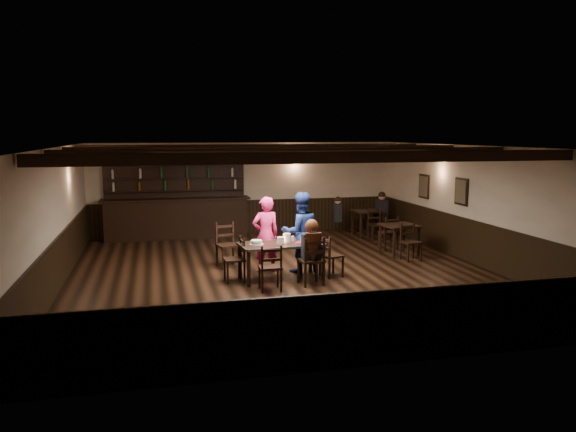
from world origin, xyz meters
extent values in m
plane|color=black|center=(0.00, 0.00, 0.00)|extent=(10.00, 10.00, 0.00)
cube|color=beige|center=(0.00, 5.00, 1.35)|extent=(9.00, 0.02, 2.70)
cube|color=beige|center=(0.00, -5.00, 1.35)|extent=(9.00, 0.02, 2.70)
cube|color=beige|center=(-4.50, 0.00, 1.35)|extent=(0.02, 10.00, 2.70)
cube|color=beige|center=(4.50, 0.00, 1.35)|extent=(0.02, 10.00, 2.70)
cube|color=silver|center=(0.00, 0.00, 2.70)|extent=(9.00, 10.00, 0.02)
cube|color=black|center=(0.00, 4.97, 0.50)|extent=(9.00, 0.04, 1.00)
cube|color=black|center=(0.00, -4.97, 0.50)|extent=(9.00, 0.04, 1.00)
cube|color=black|center=(-4.47, 0.00, 0.50)|extent=(0.04, 10.00, 1.00)
cube|color=black|center=(4.47, 0.00, 0.50)|extent=(0.04, 10.00, 1.00)
cube|color=black|center=(-1.90, 4.97, 1.85)|extent=(0.90, 0.03, 1.00)
cube|color=black|center=(-1.90, 4.95, 1.85)|extent=(0.80, 0.02, 0.90)
cube|color=black|center=(4.47, 0.50, 1.60)|extent=(0.03, 0.55, 0.65)
cube|color=#72664C|center=(4.45, 0.50, 1.60)|extent=(0.02, 0.45, 0.55)
cube|color=black|center=(4.47, 2.40, 1.55)|extent=(0.03, 0.55, 0.65)
cube|color=#72664C|center=(4.45, 2.40, 1.55)|extent=(0.02, 0.45, 0.55)
cube|color=black|center=(0.00, -3.00, 2.60)|extent=(8.90, 0.18, 0.18)
cube|color=black|center=(0.00, -1.00, 2.60)|extent=(8.90, 0.18, 0.18)
cube|color=black|center=(0.00, 1.00, 2.60)|extent=(8.90, 0.18, 0.18)
cube|color=black|center=(0.00, 3.00, 2.60)|extent=(8.90, 0.18, 0.18)
cube|color=black|center=(-0.90, -0.91, 0.35)|extent=(0.07, 0.07, 0.71)
cube|color=black|center=(-0.97, -0.18, 0.35)|extent=(0.07, 0.07, 0.71)
cube|color=black|center=(0.67, -0.75, 0.35)|extent=(0.07, 0.07, 0.71)
cube|color=black|center=(0.60, -0.03, 0.35)|extent=(0.07, 0.07, 0.71)
cube|color=black|center=(-0.15, -0.47, 0.73)|extent=(1.77, 1.01, 0.04)
cube|color=#A5A8AD|center=(-0.19, -0.06, 0.73)|extent=(1.69, 0.19, 0.05)
cube|color=#A5A8AD|center=(-0.11, -0.88, 0.73)|extent=(1.69, 0.19, 0.05)
cube|color=#A5A8AD|center=(0.68, -0.39, 0.73)|extent=(0.11, 0.85, 0.05)
cube|color=#A5A8AD|center=(-0.98, -0.55, 0.73)|extent=(0.11, 0.85, 0.05)
cube|color=black|center=(-0.36, -1.07, 0.21)|extent=(0.04, 0.04, 0.43)
cube|color=black|center=(-0.36, -1.40, 0.21)|extent=(0.04, 0.04, 0.43)
cube|color=black|center=(-0.71, -1.06, 0.21)|extent=(0.04, 0.04, 0.43)
cube|color=black|center=(-0.72, -1.40, 0.21)|extent=(0.04, 0.04, 0.43)
cube|color=black|center=(-0.54, -1.23, 0.45)|extent=(0.43, 0.41, 0.04)
cube|color=black|center=(-0.54, -1.40, 0.67)|extent=(0.42, 0.05, 0.45)
cube|color=black|center=(-0.54, -1.40, 0.63)|extent=(0.36, 0.03, 0.05)
cube|color=black|center=(-0.54, -1.40, 0.81)|extent=(0.36, 0.03, 0.05)
cube|color=black|center=(0.51, -0.81, 0.23)|extent=(0.04, 0.04, 0.47)
cube|color=black|center=(0.55, -1.17, 0.23)|extent=(0.04, 0.04, 0.47)
cube|color=black|center=(0.12, -0.85, 0.23)|extent=(0.04, 0.04, 0.47)
cube|color=black|center=(0.16, -1.22, 0.23)|extent=(0.04, 0.04, 0.47)
cube|color=black|center=(0.33, -1.01, 0.49)|extent=(0.50, 0.48, 0.04)
cube|color=black|center=(0.35, -1.20, 0.73)|extent=(0.46, 0.09, 0.49)
cube|color=black|center=(0.35, -1.20, 0.68)|extent=(0.39, 0.07, 0.05)
cube|color=black|center=(0.35, -1.20, 0.88)|extent=(0.39, 0.07, 0.05)
cube|color=black|center=(-1.29, -0.24, 0.21)|extent=(0.04, 0.04, 0.43)
cube|color=black|center=(-0.95, -0.22, 0.21)|extent=(0.04, 0.04, 0.43)
cube|color=black|center=(-1.27, -0.60, 0.21)|extent=(0.04, 0.04, 0.43)
cube|color=black|center=(-0.93, -0.58, 0.21)|extent=(0.04, 0.04, 0.43)
cube|color=black|center=(-1.11, -0.41, 0.45)|extent=(0.42, 0.44, 0.04)
cube|color=black|center=(-0.94, -0.40, 0.67)|extent=(0.06, 0.42, 0.45)
cube|color=black|center=(-0.94, -0.40, 0.63)|extent=(0.04, 0.36, 0.05)
cube|color=black|center=(-0.94, -0.40, 0.81)|extent=(0.04, 0.36, 0.05)
cube|color=black|center=(1.13, -0.62, 0.21)|extent=(0.04, 0.04, 0.42)
cube|color=black|center=(0.81, -0.71, 0.21)|extent=(0.04, 0.04, 0.42)
cube|color=black|center=(1.03, -0.28, 0.21)|extent=(0.04, 0.04, 0.42)
cube|color=black|center=(0.71, -0.37, 0.21)|extent=(0.04, 0.04, 0.42)
cube|color=black|center=(0.92, -0.50, 0.44)|extent=(0.49, 0.51, 0.04)
cube|color=black|center=(0.76, -0.54, 0.66)|extent=(0.15, 0.41, 0.44)
cube|color=black|center=(0.76, -0.54, 0.62)|extent=(0.12, 0.35, 0.05)
cube|color=black|center=(0.76, -0.54, 0.80)|extent=(0.12, 0.35, 0.05)
cube|color=black|center=(-1.21, 0.59, 0.24)|extent=(0.05, 0.05, 0.48)
cube|color=black|center=(-1.31, 0.96, 0.24)|extent=(0.05, 0.05, 0.48)
cube|color=black|center=(-0.83, 0.69, 0.24)|extent=(0.05, 0.05, 0.48)
cube|color=black|center=(-0.93, 1.06, 0.24)|extent=(0.05, 0.05, 0.48)
cube|color=black|center=(-1.07, 0.82, 0.50)|extent=(0.56, 0.55, 0.04)
cube|color=black|center=(-1.12, 1.01, 0.75)|extent=(0.46, 0.16, 0.50)
cube|color=black|center=(-1.12, 1.01, 0.70)|extent=(0.39, 0.13, 0.06)
cube|color=black|center=(-1.12, 1.01, 0.90)|extent=(0.39, 0.13, 0.06)
imported|color=#F42890|center=(-0.34, 0.21, 0.82)|extent=(0.65, 0.47, 1.64)
imported|color=navy|center=(0.40, 0.05, 0.87)|extent=(0.90, 0.73, 1.73)
cube|color=black|center=(0.33, -0.89, 0.52)|extent=(0.34, 0.34, 0.14)
cube|color=black|center=(0.33, -1.01, 0.77)|extent=(0.36, 0.21, 0.51)
cylinder|color=black|center=(0.33, -1.01, 1.00)|extent=(0.11, 0.36, 0.36)
sphere|color=#D8A384|center=(0.33, -1.01, 1.16)|extent=(0.22, 0.22, 0.22)
sphere|color=#33170B|center=(0.33, -1.05, 1.17)|extent=(0.28, 0.28, 0.28)
cone|color=#33170B|center=(0.33, -1.15, 0.75)|extent=(0.21, 0.21, 0.64)
cylinder|color=white|center=(-0.66, -0.49, 0.76)|extent=(0.28, 0.28, 0.01)
cylinder|color=white|center=(-0.66, -0.49, 0.81)|extent=(0.23, 0.23, 0.08)
cylinder|color=silver|center=(-0.66, -0.49, 0.79)|extent=(0.24, 0.24, 0.04)
cylinder|color=white|center=(-0.17, -0.53, 0.82)|extent=(0.15, 0.15, 0.14)
cylinder|color=white|center=(0.00, -0.36, 0.84)|extent=(0.15, 0.15, 0.18)
cylinder|color=#A5A8AD|center=(-0.16, -0.41, 0.77)|extent=(0.04, 0.04, 0.03)
sphere|color=orange|center=(-0.16, -0.41, 0.79)|extent=(0.03, 0.03, 0.03)
cylinder|color=silver|center=(0.26, -0.53, 0.79)|extent=(0.03, 0.03, 0.08)
cylinder|color=#A5A8AD|center=(0.30, -0.55, 0.80)|extent=(0.04, 0.04, 0.10)
cylinder|color=silver|center=(0.14, -0.30, 0.81)|extent=(0.07, 0.07, 0.11)
cube|color=maroon|center=(0.29, -0.49, 0.75)|extent=(0.31, 0.24, 0.00)
cube|color=navy|center=(0.41, -0.31, 0.75)|extent=(0.38, 0.31, 0.00)
cube|color=black|center=(-2.04, 4.65, 0.55)|extent=(3.95, 0.60, 1.10)
cube|color=black|center=(-2.04, 4.65, 1.12)|extent=(4.15, 0.70, 0.05)
cube|color=black|center=(-2.04, 4.92, 1.10)|extent=(3.95, 0.10, 2.20)
cube|color=black|center=(-2.04, 4.82, 1.35)|extent=(3.85, 0.22, 0.03)
cube|color=black|center=(-2.04, 4.82, 1.70)|extent=(3.85, 0.22, 0.03)
cube|color=black|center=(-2.04, 4.82, 2.05)|extent=(3.85, 0.22, 0.03)
cube|color=black|center=(3.20, 1.14, 0.73)|extent=(0.91, 0.91, 0.04)
cube|color=black|center=(2.90, 0.76, 0.35)|extent=(0.05, 0.05, 0.71)
cube|color=black|center=(2.83, 1.43, 0.35)|extent=(0.05, 0.05, 0.71)
cube|color=black|center=(3.57, 0.84, 0.35)|extent=(0.05, 0.05, 0.71)
cube|color=black|center=(3.50, 1.51, 0.35)|extent=(0.05, 0.05, 0.71)
cube|color=black|center=(3.38, 3.72, 0.73)|extent=(0.82, 0.82, 0.04)
cube|color=black|center=(3.05, 3.38, 0.35)|extent=(0.05, 0.05, 0.71)
cube|color=black|center=(3.05, 4.06, 0.35)|extent=(0.05, 0.05, 0.71)
cube|color=black|center=(3.72, 3.38, 0.35)|extent=(0.05, 0.05, 0.71)
cube|color=black|center=(3.72, 4.06, 0.35)|extent=(0.05, 0.05, 0.71)
cube|color=black|center=(2.47, 3.71, 0.72)|extent=(0.27, 0.38, 0.50)
sphere|color=#D8A384|center=(2.47, 3.71, 1.05)|extent=(0.19, 0.19, 0.19)
sphere|color=black|center=(2.47, 3.71, 1.08)|extent=(0.20, 0.20, 0.20)
cube|color=black|center=(3.88, 3.87, 0.75)|extent=(0.25, 0.39, 0.56)
sphere|color=#D8A384|center=(3.88, 3.87, 1.13)|extent=(0.21, 0.21, 0.21)
sphere|color=black|center=(3.88, 3.87, 1.16)|extent=(0.23, 0.23, 0.23)
camera|label=1|loc=(-2.64, -11.43, 2.98)|focal=35.00mm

